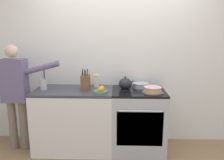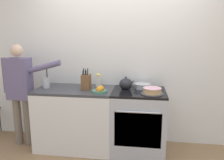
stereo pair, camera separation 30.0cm
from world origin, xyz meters
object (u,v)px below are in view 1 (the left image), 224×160
Objects in this scene: stove_range at (138,120)px; mixing_bowl at (141,85)px; person_baker at (16,89)px; layer_cake at (153,90)px; fruit_bowl at (101,90)px; knife_block at (85,82)px; tea_kettle at (125,84)px; utensil_crock at (43,84)px; milk_carton at (97,80)px.

mixing_bowl is at bearing 73.99° from stove_range.
layer_cake is at bearing 7.92° from person_baker.
mixing_bowl is at bearing 30.14° from fruit_bowl.
knife_block is (-0.92, 0.12, 0.07)m from layer_cake.
tea_kettle is 0.76× the size of knife_block.
utensil_crock reaches higher than mixing_bowl.
utensil_crock is at bearing -179.36° from knife_block.
milk_carton is (-0.42, 0.13, 0.02)m from tea_kettle.
milk_carton is at bearing 22.57° from person_baker.
stove_range is 3.05× the size of layer_cake.
fruit_bowl reaches higher than layer_cake.
fruit_bowl is at bearing -75.28° from milk_carton.
milk_carton reaches higher than stove_range.
stove_range is at bearing 143.40° from layer_cake.
milk_carton is (0.73, 0.20, 0.02)m from utensil_crock.
utensil_crock is 1.63× the size of milk_carton.
knife_block is (-0.79, -0.16, 0.07)m from mixing_bowl.
tea_kettle is at bearing 3.49° from utensil_crock.
utensil_crock is at bearing -164.39° from milk_carton.
person_baker reaches higher than milk_carton.
milk_carton reaches higher than fruit_bowl.
person_baker is (-0.39, -0.04, -0.07)m from utensil_crock.
person_baker is (-1.77, -0.21, -0.03)m from mixing_bowl.
mixing_bowl is 0.66m from milk_carton.
tea_kettle is 0.15× the size of person_baker.
utensil_crock reaches higher than fruit_bowl.
milk_carton is at bearing 162.57° from stove_range.
layer_cake is at bearing 3.35° from fruit_bowl.
mixing_bowl is 1.21× the size of fruit_bowl.
mixing_bowl is at bearing -3.26° from milk_carton.
knife_block is at bearing -173.50° from tea_kettle.
tea_kettle is 0.44m from milk_carton.
mixing_bowl is 0.64m from fruit_bowl.
stove_range is 4.54× the size of fruit_bowl.
stove_range is at bearing 0.58° from utensil_crock.
fruit_bowl is 0.38m from milk_carton.
utensil_crock is 0.39m from person_baker.
utensil_crock is 0.76m from milk_carton.
layer_cake is at bearing -65.30° from mixing_bowl.
tea_kettle is 1.19× the size of fruit_bowl.
layer_cake is at bearing -4.38° from utensil_crock.
milk_carton is at bearing 162.45° from tea_kettle.
layer_cake is 1.49× the size of fruit_bowl.
knife_block is (-0.74, -0.01, 0.55)m from stove_range.
fruit_bowl is (-0.33, -0.23, -0.04)m from tea_kettle.
milk_carton reaches higher than layer_cake.
utensil_crock is (-0.60, -0.01, -0.03)m from knife_block.
tea_kettle is at bearing 34.56° from fruit_bowl.
person_baker is (-1.90, 0.08, -0.03)m from layer_cake.
mixing_bowl is at bearing 114.70° from layer_cake.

